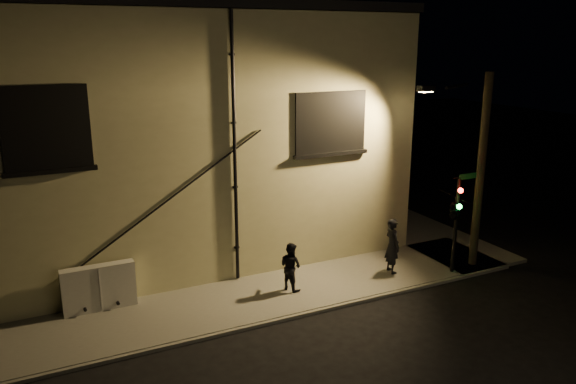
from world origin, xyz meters
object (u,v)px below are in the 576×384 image
pedestrian_a (392,246)px  utility_cabinet (99,288)px  traffic_signal (455,209)px  streetlamp_pole (477,166)px  pedestrian_b (291,266)px

pedestrian_a → utility_cabinet: bearing=86.1°
traffic_signal → streetlamp_pole: (1.20, 0.42, 1.21)m
pedestrian_a → pedestrian_b: pedestrian_a is taller
utility_cabinet → traffic_signal: bearing=-12.9°
pedestrian_a → traffic_signal: traffic_signal is taller
utility_cabinet → pedestrian_b: (5.51, -1.21, 0.09)m
utility_cabinet → traffic_signal: size_ratio=0.61×
utility_cabinet → pedestrian_a: size_ratio=1.10×
pedestrian_a → pedestrian_b: size_ratio=1.22×
utility_cabinet → traffic_signal: traffic_signal is taller
pedestrian_a → streetlamp_pole: 3.85m
pedestrian_b → streetlamp_pole: 7.05m
traffic_signal → streetlamp_pole: streetlamp_pole is taller
utility_cabinet → traffic_signal: 11.16m
pedestrian_a → traffic_signal: 2.33m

